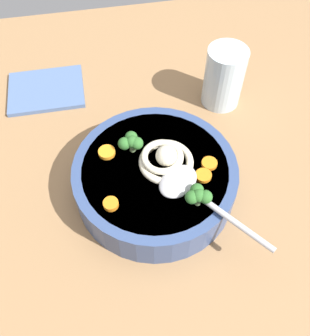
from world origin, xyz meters
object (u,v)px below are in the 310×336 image
object	(u,v)px
soup_bowl	(155,179)
soup_spoon	(186,187)
drinking_glass	(224,77)
folded_napkin	(46,90)
noodle_pile	(165,159)

from	to	relation	value
soup_bowl	soup_spoon	size ratio (longest dim) A/B	1.50
soup_bowl	drinking_glass	size ratio (longest dim) A/B	2.19
drinking_glass	folded_napkin	world-z (taller)	drinking_glass
noodle_pile	drinking_glass	distance (cm)	21.19
soup_bowl	soup_spoon	xyz separation A→B (cm)	(-3.38, 4.35, 3.60)
noodle_pile	soup_spoon	distance (cm)	5.19
noodle_pile	folded_napkin	world-z (taller)	noodle_pile
noodle_pile	drinking_glass	bearing A→B (deg)	-129.96
soup_bowl	folded_napkin	distance (cm)	29.48
folded_napkin	noodle_pile	bearing A→B (deg)	125.40
soup_bowl	noodle_pile	distance (cm)	4.19
soup_bowl	drinking_glass	xyz separation A→B (cm)	(-15.10, -16.69, 2.39)
soup_spoon	folded_napkin	bearing A→B (deg)	175.47
soup_spoon	drinking_glass	distance (cm)	24.12
soup_spoon	folded_napkin	distance (cm)	35.40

